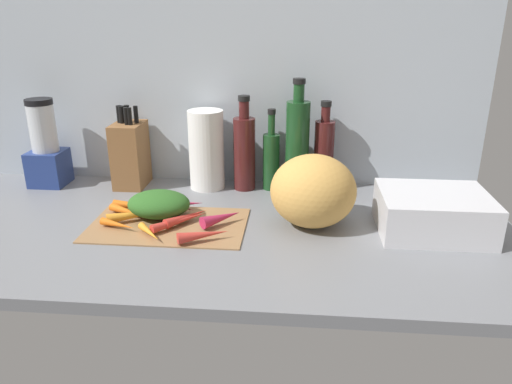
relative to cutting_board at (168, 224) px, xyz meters
The scene contains 26 objects.
ground_plane 9.66cm from the cutting_board, 11.14° to the left, with size 170.00×80.00×3.00cm, color slate.
wall_back 50.88cm from the cutting_board, 77.03° to the left, with size 170.00×3.00×60.00cm, color #ADB7C1.
cutting_board is the anchor object (origin of this frame).
carrot_0 4.10cm from the cutting_board, 13.95° to the right, with size 2.44×2.44×17.18cm, color red.
carrot_1 8.21cm from the cutting_board, 94.74° to the left, with size 3.15×3.15×11.51cm, color orange.
carrot_2 13.31cm from the cutting_board, 160.09° to the right, with size 2.10×2.10×10.73cm, color orange.
carrot_3 15.19cm from the cutting_board, 39.22° to the right, with size 2.93×2.93×13.18cm, color red.
carrot_4 13.11cm from the cutting_board, 140.53° to the left, with size 2.58×2.58×16.99cm, color orange.
carrot_5 5.31cm from the cutting_board, 15.07° to the left, with size 2.72×2.72×13.78cm, color red.
carrot_6 8.96cm from the cutting_board, 106.93° to the right, with size 2.00×2.00×10.40cm, color orange.
carrot_7 4.16cm from the cutting_board, 98.70° to the left, with size 2.49×2.49×13.37cm, color #B2264C.
carrot_8 11.00cm from the cutting_board, 91.95° to the left, with size 2.11×2.11×15.01cm, color #B2264C.
carrot_9 14.86cm from the cutting_board, ahead, with size 3.41×3.41×12.21cm, color #B2264C.
carrot_10 11.47cm from the cutting_board, 82.05° to the left, with size 2.25×2.25×11.80cm, color #B2264C.
carrot_11 12.74cm from the cutting_board, 162.35° to the left, with size 2.31×2.31×14.37cm, color orange.
carrot_12 9.12cm from the cutting_board, 167.89° to the left, with size 2.84×2.84×17.21cm, color orange.
carrot_greens_pile 6.95cm from the cutting_board, 129.49° to the left, with size 17.51×13.47×7.41cm, color #2D6023.
winter_squash 40.55cm from the cutting_board, ahead, with size 23.10×21.59×19.84cm, color gold.
knife_block 38.50cm from the cutting_board, 123.14° to the left, with size 9.41×13.62×26.65cm.
blender_appliance 57.76cm from the cutting_board, 148.56° to the left, with size 11.28×11.28×28.86cm.
paper_towel_roll 34.11cm from the cutting_board, 80.56° to the left, with size 11.34×11.34×25.71cm, color white.
bottle_0 37.99cm from the cutting_board, 60.69° to the left, with size 7.08×7.08×30.54cm.
bottle_1 42.49cm from the cutting_board, 50.65° to the left, with size 5.43×5.43×26.39cm.
bottle_2 48.72cm from the cutting_board, 41.84° to the left, with size 7.49×7.49×36.05cm.
bottle_3 55.31cm from the cutting_board, 37.16° to the left, with size 6.36×6.36×29.05cm.
dish_rack 71.07cm from the cutting_board, ahead, with size 28.00×23.35×10.62cm, color silver.
Camera 1 is at (25.48, -120.20, 55.62)cm, focal length 34.01 mm.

